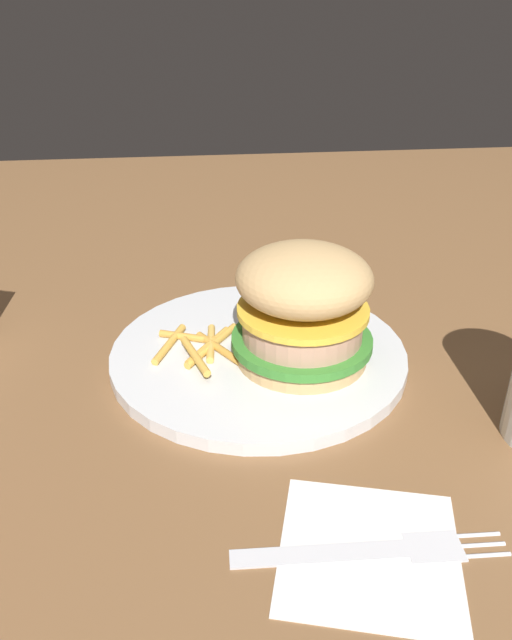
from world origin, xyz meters
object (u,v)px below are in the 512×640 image
(plate, at_px, (256,354))
(napkin, at_px, (369,551))
(fries_pile, at_px, (202,346))
(fork, at_px, (372,548))
(sandwich, at_px, (303,305))

(plate, height_order, napkin, plate)
(fries_pile, distance_m, napkin, 0.25)
(plate, distance_m, fries_pile, 0.05)
(plate, distance_m, napkin, 0.23)
(napkin, bearing_deg, fork, -92.16)
(sandwich, xyz_separation_m, napkin, (-0.21, -0.01, -0.06))
(plate, xyz_separation_m, fries_pile, (0.00, 0.05, 0.01))
(plate, xyz_separation_m, fork, (-0.23, -0.05, -0.00))
(fork, bearing_deg, fries_pile, 22.38)
(plate, relative_size, sandwich, 2.17)
(plate, height_order, sandwich, sandwich)
(fries_pile, bearing_deg, plate, -93.32)
(sandwich, xyz_separation_m, fork, (-0.21, -0.01, -0.06))
(sandwich, bearing_deg, plate, 62.50)
(plate, height_order, fries_pile, fries_pile)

